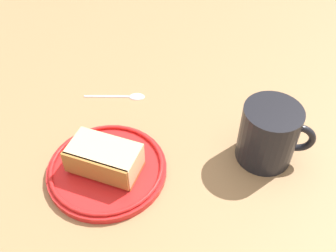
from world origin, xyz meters
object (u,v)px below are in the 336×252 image
Objects in this scene: teaspoon at (127,95)px; tea_mug at (269,134)px; cake_slice at (104,158)px; small_plate at (107,167)px.

tea_mug is at bearing -37.04° from teaspoon.
cake_slice reaches higher than teaspoon.
small_plate is at bearing -101.16° from teaspoon.
tea_mug reaches higher than teaspoon.
cake_slice is 25.62cm from tea_mug.
small_plate is 1.62× the size of tea_mug.
small_plate is 2.62cm from cake_slice.
teaspoon is (3.44, 17.44, -0.49)cm from small_plate.
tea_mug is at bearing 1.93° from small_plate.
tea_mug is (25.54, 1.09, 1.67)cm from cake_slice.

